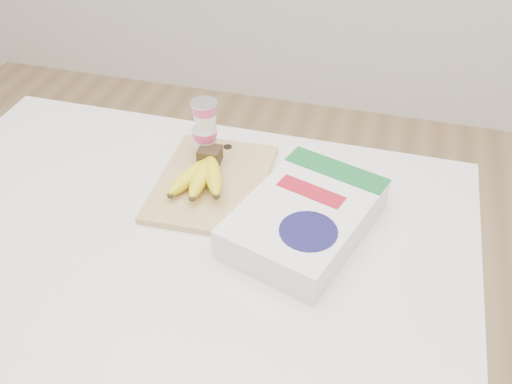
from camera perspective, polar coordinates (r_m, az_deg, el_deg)
table at (r=1.46m, az=-6.52°, el=-16.39°), size 1.16×0.77×0.87m
cutting_board at (r=1.23m, az=-4.40°, el=0.95°), size 0.24×0.32×0.02m
bananas at (r=1.20m, az=-5.39°, el=1.86°), size 0.13×0.18×0.06m
yogurt_stack at (r=1.25m, az=-5.12°, el=6.45°), size 0.06×0.06×0.14m
cereal_box at (r=1.10m, az=4.93°, el=-2.57°), size 0.30×0.36×0.07m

